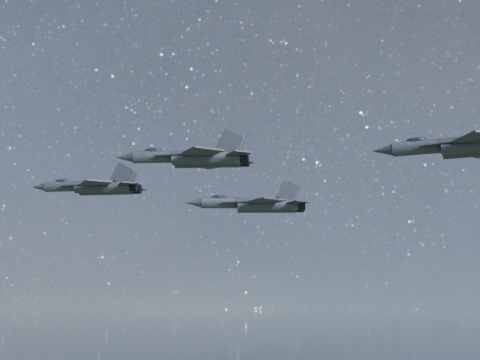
# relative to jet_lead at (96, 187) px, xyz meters

# --- Properties ---
(jet_lead) EXTENTS (16.60, 11.56, 4.17)m
(jet_lead) POSITION_rel_jet_lead_xyz_m (0.00, 0.00, 0.00)
(jet_lead) COLOR #2B2E36
(jet_left) EXTENTS (18.87, 12.81, 4.74)m
(jet_left) POSITION_rel_jet_lead_xyz_m (20.19, 12.86, -1.33)
(jet_left) COLOR #2B2E36
(jet_right) EXTENTS (15.22, 10.47, 3.82)m
(jet_right) POSITION_rel_jet_lead_xyz_m (20.76, -17.56, -0.93)
(jet_right) COLOR #2B2E36
(jet_slot) EXTENTS (19.27, 13.52, 4.86)m
(jet_slot) POSITION_rel_jet_lead_xyz_m (49.59, -5.48, 1.50)
(jet_slot) COLOR #2B2E36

